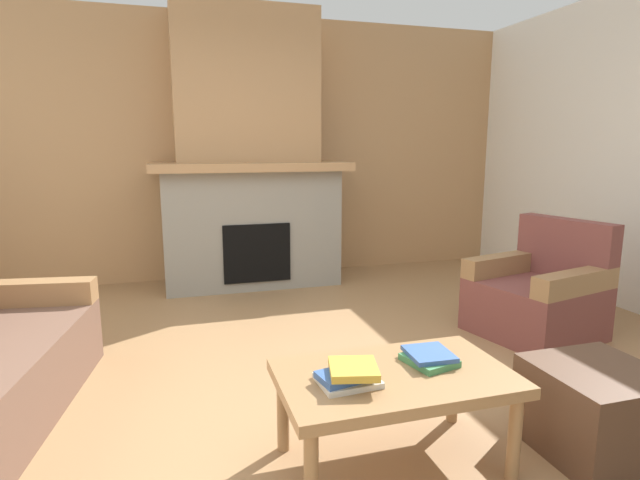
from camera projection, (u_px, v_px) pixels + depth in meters
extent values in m
plane|color=#9E754C|center=(327.00, 401.00, 2.79)|extent=(9.00, 9.00, 0.00)
cube|color=tan|center=(243.00, 150.00, 5.38)|extent=(6.00, 0.12, 2.70)
cube|color=gray|center=(251.00, 227.00, 5.13)|extent=(1.70, 0.70, 1.15)
cube|color=black|center=(257.00, 253.00, 4.86)|extent=(0.64, 0.08, 0.56)
cube|color=tan|center=(250.00, 166.00, 4.97)|extent=(1.90, 0.82, 0.08)
cube|color=tan|center=(246.00, 86.00, 4.97)|extent=(1.40, 0.50, 1.47)
cube|color=#997047|center=(24.00, 293.00, 3.19)|extent=(0.85, 0.28, 0.15)
cube|color=brown|center=(534.00, 309.00, 3.75)|extent=(0.91, 0.91, 0.40)
cube|color=brown|center=(566.00, 248.00, 3.83)|extent=(0.31, 0.77, 0.45)
cube|color=#997047|center=(503.00, 264.00, 3.97)|extent=(0.77, 0.31, 0.15)
cube|color=#997047|center=(576.00, 282.00, 3.44)|extent=(0.77, 0.31, 0.15)
cube|color=#997047|center=(395.00, 378.00, 2.18)|extent=(1.00, 0.60, 0.05)
cylinder|color=#997047|center=(311.00, 476.00, 1.86)|extent=(0.06, 0.06, 0.38)
cylinder|color=#997047|center=(515.00, 437.00, 2.11)|extent=(0.06, 0.06, 0.38)
cylinder|color=#997047|center=(283.00, 411.00, 2.32)|extent=(0.06, 0.06, 0.38)
cylinder|color=#997047|center=(453.00, 386.00, 2.56)|extent=(0.06, 0.06, 0.38)
cube|color=#4C3323|center=(596.00, 410.00, 2.31)|extent=(0.52, 0.52, 0.40)
cube|color=beige|center=(348.00, 380.00, 2.07)|extent=(0.25, 0.21, 0.02)
cube|color=#335699|center=(346.00, 375.00, 2.06)|extent=(0.25, 0.18, 0.03)
cube|color=gold|center=(353.00, 369.00, 2.05)|extent=(0.23, 0.24, 0.03)
cube|color=#3D7F4C|center=(429.00, 360.00, 2.26)|extent=(0.23, 0.25, 0.03)
cube|color=#335699|center=(429.00, 354.00, 2.27)|extent=(0.20, 0.22, 0.02)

